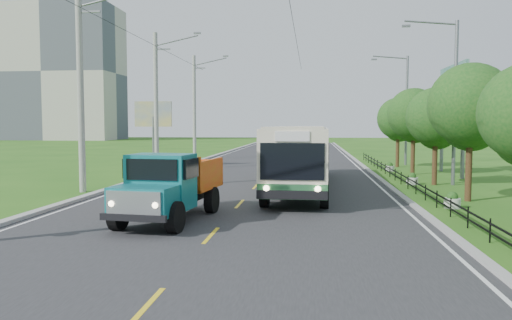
% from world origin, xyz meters
% --- Properties ---
extents(ground, '(240.00, 240.00, 0.00)m').
position_xyz_m(ground, '(0.00, 0.00, 0.00)').
color(ground, '#255814').
rests_on(ground, ground).
extents(road, '(14.00, 120.00, 0.02)m').
position_xyz_m(road, '(0.00, 20.00, 0.01)').
color(road, '#28282B').
rests_on(road, ground).
extents(curb_left, '(0.40, 120.00, 0.15)m').
position_xyz_m(curb_left, '(-7.20, 20.00, 0.07)').
color(curb_left, '#9E9E99').
rests_on(curb_left, ground).
extents(curb_right, '(0.30, 120.00, 0.10)m').
position_xyz_m(curb_right, '(7.15, 20.00, 0.05)').
color(curb_right, '#9E9E99').
rests_on(curb_right, ground).
extents(edge_line_left, '(0.12, 120.00, 0.00)m').
position_xyz_m(edge_line_left, '(-6.65, 20.00, 0.02)').
color(edge_line_left, silver).
rests_on(edge_line_left, road).
extents(edge_line_right, '(0.12, 120.00, 0.00)m').
position_xyz_m(edge_line_right, '(6.65, 20.00, 0.02)').
color(edge_line_right, silver).
rests_on(edge_line_right, road).
extents(centre_dash, '(0.12, 2.20, 0.00)m').
position_xyz_m(centre_dash, '(0.00, 0.00, 0.02)').
color(centre_dash, yellow).
rests_on(centre_dash, road).
extents(railing_right, '(0.04, 40.00, 0.60)m').
position_xyz_m(railing_right, '(8.00, 14.00, 0.30)').
color(railing_right, black).
rests_on(railing_right, ground).
extents(pole_near, '(3.51, 0.32, 10.00)m').
position_xyz_m(pole_near, '(-8.26, 9.00, 5.09)').
color(pole_near, gray).
rests_on(pole_near, ground).
extents(pole_mid, '(3.51, 0.32, 10.00)m').
position_xyz_m(pole_mid, '(-8.26, 21.00, 5.09)').
color(pole_mid, gray).
rests_on(pole_mid, ground).
extents(pole_far, '(3.51, 0.32, 10.00)m').
position_xyz_m(pole_far, '(-8.26, 33.00, 5.09)').
color(pole_far, gray).
rests_on(pole_far, ground).
extents(tree_third, '(3.60, 3.62, 6.00)m').
position_xyz_m(tree_third, '(9.86, 8.14, 3.99)').
color(tree_third, '#382314').
rests_on(tree_third, ground).
extents(tree_fourth, '(3.24, 3.31, 5.40)m').
position_xyz_m(tree_fourth, '(9.86, 14.14, 3.59)').
color(tree_fourth, '#382314').
rests_on(tree_fourth, ground).
extents(tree_fifth, '(3.48, 3.52, 5.80)m').
position_xyz_m(tree_fifth, '(9.86, 20.14, 3.85)').
color(tree_fifth, '#382314').
rests_on(tree_fifth, ground).
extents(tree_back, '(3.30, 3.36, 5.50)m').
position_xyz_m(tree_back, '(9.86, 26.14, 3.65)').
color(tree_back, '#382314').
rests_on(tree_back, ground).
extents(streetlight_mid, '(3.02, 0.20, 9.07)m').
position_xyz_m(streetlight_mid, '(10.64, 14.00, 4.90)').
color(streetlight_mid, slate).
rests_on(streetlight_mid, ground).
extents(streetlight_far, '(3.02, 0.20, 9.07)m').
position_xyz_m(streetlight_far, '(10.64, 28.00, 4.90)').
color(streetlight_far, slate).
rests_on(streetlight_far, ground).
extents(planter_near, '(0.64, 0.64, 0.67)m').
position_xyz_m(planter_near, '(8.60, 6.00, 0.29)').
color(planter_near, silver).
rests_on(planter_near, ground).
extents(planter_mid, '(0.64, 0.64, 0.67)m').
position_xyz_m(planter_mid, '(8.60, 14.00, 0.29)').
color(planter_mid, silver).
rests_on(planter_mid, ground).
extents(planter_far, '(0.64, 0.64, 0.67)m').
position_xyz_m(planter_far, '(8.60, 22.00, 0.29)').
color(planter_far, silver).
rests_on(planter_far, ground).
extents(billboard_left, '(3.00, 0.20, 5.20)m').
position_xyz_m(billboard_left, '(-9.50, 24.00, 3.87)').
color(billboard_left, slate).
rests_on(billboard_left, ground).
extents(billboard_right, '(0.24, 6.00, 7.30)m').
position_xyz_m(billboard_right, '(12.30, 20.00, 5.34)').
color(billboard_right, slate).
rests_on(billboard_right, ground).
extents(apartment_near, '(28.00, 14.00, 30.00)m').
position_xyz_m(apartment_near, '(-55.00, 95.00, 15.00)').
color(apartment_near, '#B7B2A3').
rests_on(apartment_near, ground).
extents(apartment_far, '(24.00, 14.00, 26.00)m').
position_xyz_m(apartment_far, '(-80.00, 120.00, 13.00)').
color(apartment_far, '#B7B2A3').
rests_on(apartment_far, ground).
extents(bus, '(3.08, 16.50, 3.17)m').
position_xyz_m(bus, '(2.47, 12.05, 1.91)').
color(bus, '#276136').
rests_on(bus, ground).
extents(dump_truck, '(2.75, 5.82, 2.36)m').
position_xyz_m(dump_truck, '(-1.89, 2.25, 1.34)').
color(dump_truck, '#136F75').
rests_on(dump_truck, ground).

